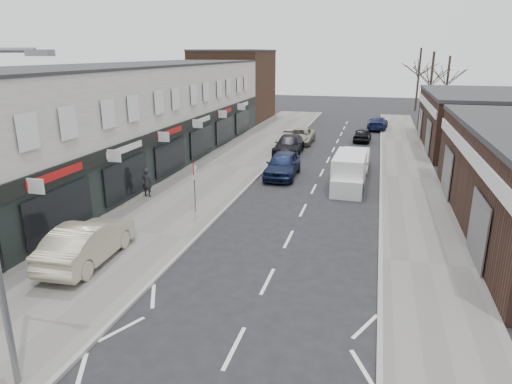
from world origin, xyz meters
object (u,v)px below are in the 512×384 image
Objects in this scene: pedestrian at (147,182)px; parked_car_right_b at (362,135)px; parked_car_left_b at (289,145)px; warning_sign at (195,172)px; sedan_on_pavement at (88,242)px; parked_car_right_c at (378,123)px; parked_car_left_c at (301,136)px; parked_car_left_a at (283,165)px; parked_car_right_a at (357,158)px; white_van at (349,172)px.

parked_car_right_b is (11.00, 20.73, -0.29)m from pedestrian.
pedestrian is at bearing -114.11° from parked_car_left_b.
warning_sign is at bearing 158.20° from pedestrian.
warning_sign reaches higher than parked_car_right_b.
sedan_on_pavement reaches higher than parked_car_right_c.
parked_car_right_b is 7.43m from parked_car_right_c.
sedan_on_pavement is 37.68m from parked_car_right_c.
warning_sign reaches higher than parked_car_left_c.
parked_car_left_a is 0.99× the size of parked_car_right_a.
pedestrian is at bearing -107.64° from parked_car_left_c.
warning_sign is 1.67× the size of pedestrian.
white_van is at bearing 87.92° from parked_car_right_a.
sedan_on_pavement is 0.94× the size of parked_car_left_b.
parked_car_right_a is 1.04× the size of parked_car_right_c.
sedan_on_pavement is 30.31m from parked_car_right_b.
pedestrian reaches higher than parked_car_right_b.
warning_sign reaches higher than parked_car_left_b.
warning_sign is at bearing -134.48° from white_van.
parked_car_left_c is 1.00× the size of parked_car_right_c.
white_van is at bearing -69.09° from parked_car_left_c.
parked_car_left_c is (-0.75, 11.81, -0.17)m from parked_car_left_a.
pedestrian is at bearing -135.67° from parked_car_left_a.
warning_sign is 13.86m from parked_car_right_a.
white_van reaches higher than parked_car_left_b.
parked_car_right_c is (12.30, 28.04, -0.25)m from pedestrian.
parked_car_left_b reaches higher than parked_car_left_c.
parked_car_left_c is 5.86m from parked_car_right_b.
parked_car_left_b is (-0.92, 7.01, -0.08)m from parked_car_left_a.
white_van reaches higher than parked_car_right_b.
white_van is at bearing -150.20° from pedestrian.
white_van is 14.11m from parked_car_left_c.
warning_sign is at bearing -109.59° from parked_car_left_a.
parked_car_right_c is at bearing 55.15° from parked_car_left_c.
white_van is 16.10m from sedan_on_pavement.
pedestrian reaches higher than parked_car_right_a.
sedan_on_pavement reaches higher than parked_car_left_c.
sedan_on_pavement is 1.04× the size of parked_car_left_c.
white_van reaches higher than parked_car_left_c.
parked_car_left_b is 1.10× the size of parked_car_right_c.
parked_car_left_a is at bearing 164.66° from white_van.
sedan_on_pavement is 3.00× the size of pedestrian.
parked_car_left_c is at bearing 84.28° from warning_sign.
parked_car_left_b is at bearing -32.99° from parked_car_right_a.
parked_car_left_a reaches higher than parked_car_left_c.
parked_car_right_b is (4.60, 14.22, -0.19)m from parked_car_left_a.
parked_car_left_b is 6.60m from parked_car_right_a.
parked_car_left_c is at bearing -103.01° from pedestrian.
white_van reaches higher than parked_car_right_a.
parked_car_right_b is at bearing 84.66° from parked_car_right_c.
white_van is at bearing 44.19° from warning_sign.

